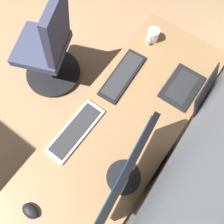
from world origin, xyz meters
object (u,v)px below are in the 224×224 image
object	(u,v)px
laptop_leftmost	(191,88)
office_chair	(50,49)
monitor_primary	(125,173)
mouse_main	(30,211)
coffee_mug	(153,36)
keyboard_spare	(76,131)
keyboard_main	(122,75)
drawer_pedestal	(119,145)

from	to	relation	value
laptop_leftmost	office_chair	distance (m)	1.23
monitor_primary	mouse_main	xyz separation A→B (m)	(0.45, -0.31, -0.22)
laptop_leftmost	coffee_mug	size ratio (longest dim) A/B	2.50
laptop_leftmost	keyboard_spare	world-z (taller)	laptop_leftmost
office_chair	keyboard_main	bearing A→B (deg)	91.58
monitor_primary	mouse_main	size ratio (longest dim) A/B	5.53
keyboard_spare	coffee_mug	xyz separation A→B (m)	(-0.87, 0.01, 0.04)
keyboard_spare	mouse_main	world-z (taller)	mouse_main
office_chair	mouse_main	bearing A→B (deg)	40.52
coffee_mug	laptop_leftmost	bearing A→B (deg)	63.75
keyboard_spare	office_chair	size ratio (longest dim) A/B	0.44
laptop_leftmost	keyboard_spare	distance (m)	0.79
drawer_pedestal	mouse_main	bearing A→B (deg)	-12.20
laptop_leftmost	mouse_main	size ratio (longest dim) A/B	2.97
monitor_primary	keyboard_spare	distance (m)	0.46
drawer_pedestal	keyboard_main	distance (m)	0.56
laptop_leftmost	keyboard_spare	bearing A→B (deg)	-33.62
monitor_primary	office_chair	bearing A→B (deg)	-114.72
drawer_pedestal	office_chair	world-z (taller)	office_chair
coffee_mug	office_chair	xyz separation A→B (m)	(0.40, -0.74, -0.32)
laptop_leftmost	coffee_mug	distance (m)	0.48
keyboard_spare	coffee_mug	world-z (taller)	coffee_mug
mouse_main	office_chair	xyz separation A→B (m)	(-0.97, -0.83, -0.29)
keyboard_main	mouse_main	world-z (taller)	mouse_main
laptop_leftmost	office_chair	bearing A→B (deg)	-81.01
coffee_mug	office_chair	size ratio (longest dim) A/B	0.13
keyboard_main	mouse_main	distance (m)	0.99
monitor_primary	mouse_main	world-z (taller)	monitor_primary
drawer_pedestal	keyboard_main	xyz separation A→B (m)	(-0.33, -0.22, 0.39)
keyboard_main	office_chair	size ratio (longest dim) A/B	0.44
monitor_primary	keyboard_spare	xyz separation A→B (m)	(-0.05, -0.40, -0.22)
keyboard_main	coffee_mug	size ratio (longest dim) A/B	3.46
monitor_primary	keyboard_main	distance (m)	0.70
monitor_primary	office_chair	xyz separation A→B (m)	(-0.52, -1.13, -0.51)
office_chair	drawer_pedestal	bearing A→B (deg)	72.21
keyboard_spare	coffee_mug	size ratio (longest dim) A/B	3.41
drawer_pedestal	keyboard_spare	world-z (taller)	keyboard_spare
drawer_pedestal	keyboard_main	bearing A→B (deg)	-146.12
keyboard_spare	mouse_main	distance (m)	0.50
coffee_mug	monitor_primary	bearing A→B (deg)	22.93
drawer_pedestal	laptop_leftmost	size ratio (longest dim) A/B	2.25
laptop_leftmost	office_chair	size ratio (longest dim) A/B	0.32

